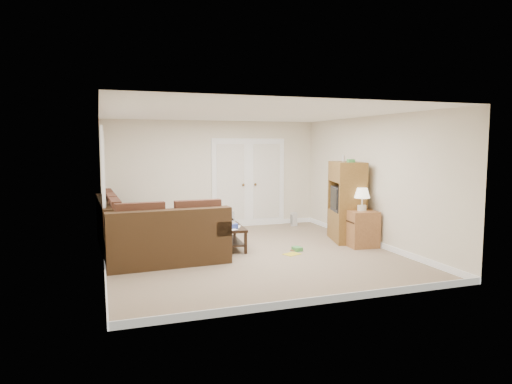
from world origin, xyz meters
name	(u,v)px	position (x,y,z in m)	size (l,w,h in m)	color
floor	(251,254)	(0.00, 0.00, 0.00)	(5.50, 5.50, 0.00)	gray
ceiling	(251,113)	(0.00, 0.00, 2.50)	(5.00, 5.50, 0.02)	white
wall_left	(101,189)	(-2.50, 0.00, 1.25)	(0.02, 5.50, 2.50)	#EFE6CF
wall_right	(373,181)	(2.50, 0.00, 1.25)	(0.02, 5.50, 2.50)	#EFE6CF
wall_back	(214,175)	(0.00, 2.75, 1.25)	(5.00, 0.02, 2.50)	#EFE6CF
wall_front	(323,204)	(0.00, -2.75, 1.25)	(5.00, 0.02, 2.50)	#EFE6CF
baseboards	(251,251)	(0.00, 0.00, 0.05)	(5.00, 5.50, 0.10)	silver
french_doors	(249,183)	(0.85, 2.71, 1.04)	(1.80, 0.05, 2.13)	silver
window_left	(103,167)	(-2.46, 1.00, 1.55)	(0.05, 1.92, 1.42)	silver
sectional_sofa	(143,234)	(-1.82, 0.61, 0.37)	(2.16, 3.06, 0.93)	#3E2A17
coffee_table	(228,236)	(-0.27, 0.55, 0.24)	(0.62, 1.10, 0.72)	black
tv_armoire	(346,201)	(2.20, 0.45, 0.81)	(0.79, 1.11, 1.73)	brown
side_cabinet	(361,225)	(2.20, -0.12, 0.41)	(0.58, 0.58, 1.13)	#996338
space_heater	(294,219)	(1.87, 2.32, 0.16)	(0.13, 0.11, 0.32)	silver
floor_magazine	(292,254)	(0.69, -0.27, 0.00)	(0.29, 0.23, 0.01)	gold
floor_greenbox	(297,249)	(0.88, -0.06, 0.04)	(0.14, 0.18, 0.07)	#429246
floor_book	(292,249)	(0.82, 0.05, 0.01)	(0.17, 0.23, 0.02)	brown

